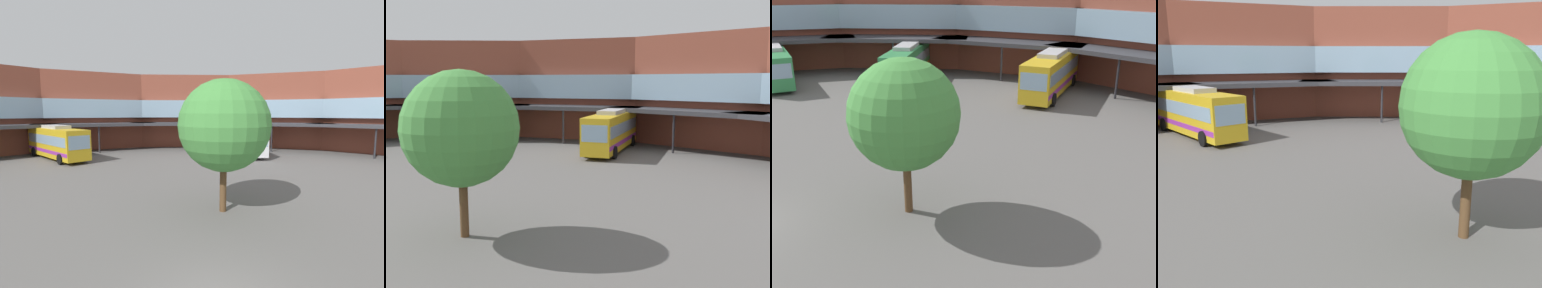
{
  "view_description": "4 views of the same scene",
  "coord_description": "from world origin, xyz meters",
  "views": [
    {
      "loc": [
        -1.09,
        -6.53,
        5.22
      ],
      "look_at": [
        0.03,
        15.79,
        2.65
      ],
      "focal_mm": 25.17,
      "sensor_mm": 36.0,
      "label": 1
    },
    {
      "loc": [
        19.14,
        3.24,
        6.51
      ],
      "look_at": [
        -2.41,
        14.61,
        2.97
      ],
      "focal_mm": 40.94,
      "sensor_mm": 36.0,
      "label": 2
    },
    {
      "loc": [
        18.8,
        3.1,
        10.02
      ],
      "look_at": [
        -2.5,
        11.45,
        1.36
      ],
      "focal_mm": 41.55,
      "sensor_mm": 36.0,
      "label": 3
    },
    {
      "loc": [
        -2.55,
        -5.31,
        6.17
      ],
      "look_at": [
        -2.76,
        11.02,
        2.47
      ],
      "focal_mm": 36.37,
      "sensor_mm": 36.0,
      "label": 4
    }
  ],
  "objects": [
    {
      "name": "plaza_tree",
      "position": [
        1.26,
        7.28,
        4.57
      ],
      "size": [
        4.8,
        4.8,
        6.98
      ],
      "color": "brown",
      "rests_on": "ground"
    },
    {
      "name": "bus_3",
      "position": [
        -14.99,
        24.74,
        1.95
      ],
      "size": [
        9.87,
        10.05,
        3.86
      ],
      "rotation": [
        0.0,
        0.0,
        5.48
      ],
      "color": "gold",
      "rests_on": "ground"
    },
    {
      "name": "bus_1",
      "position": [
        -25.23,
        14.14,
        1.84
      ],
      "size": [
        11.73,
        7.7,
        3.64
      ],
      "rotation": [
        0.0,
        0.0,
        5.8
      ],
      "color": "#338C4C",
      "rests_on": "ground"
    },
    {
      "name": "station_building",
      "position": [
        0.0,
        22.29,
        5.52
      ],
      "size": [
        82.76,
        46.68,
        10.98
      ],
      "color": "brown",
      "rests_on": "ground"
    }
  ]
}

